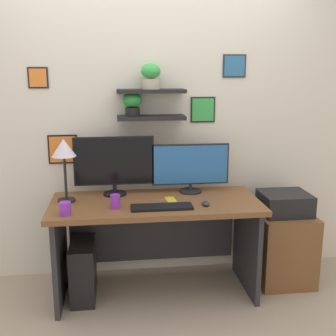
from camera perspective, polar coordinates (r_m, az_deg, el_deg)
ground_plane at (r=3.46m, az=-1.61°, el=-16.46°), size 8.00×8.00×0.00m
back_wall_assembly at (r=3.46m, az=-2.48°, el=7.26°), size 4.40×0.24×2.70m
desk at (r=3.28m, az=-1.76°, el=-7.79°), size 1.57×0.68×0.75m
monitor_left at (r=3.29m, az=-7.34°, el=0.60°), size 0.62×0.18×0.46m
monitor_right at (r=3.35m, az=3.09°, el=0.18°), size 0.62×0.18×0.39m
keyboard at (r=3.00m, az=-0.87°, el=-5.32°), size 0.44×0.14×0.02m
computer_mouse at (r=3.07m, az=5.14°, el=-4.81°), size 0.06×0.09×0.03m
desk_lamp at (r=3.15m, az=-13.95°, el=2.03°), size 0.18×0.18×0.47m
cell_phone at (r=3.17m, az=0.39°, el=-4.38°), size 0.08×0.15×0.01m
coffee_mug at (r=2.94m, az=-13.80°, el=-5.37°), size 0.08×0.08×0.09m
pen_cup at (r=3.01m, az=-7.17°, el=-4.52°), size 0.07×0.07×0.10m
drawer_cabinet at (r=3.65m, az=15.19°, el=-10.23°), size 0.44×0.50×0.58m
printer at (r=3.52m, az=15.56°, el=-4.62°), size 0.38×0.34×0.17m
computer_tower_left at (r=3.36m, az=-11.44°, el=-13.42°), size 0.18×0.40×0.44m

